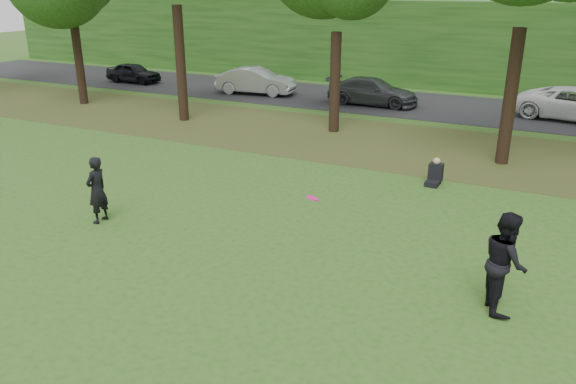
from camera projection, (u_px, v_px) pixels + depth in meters
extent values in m
plane|color=#295019|center=(214.00, 304.00, 11.12)|extent=(120.00, 120.00, 0.00)
cube|color=#483719|center=(396.00, 144.00, 22.05)|extent=(60.00, 7.00, 0.01)
cube|color=black|center=(439.00, 106.00, 28.78)|extent=(70.00, 7.00, 0.02)
cube|color=#183F12|center=(465.00, 46.00, 32.95)|extent=(70.00, 3.00, 5.00)
imported|color=black|center=(97.00, 190.00, 14.66)|extent=(0.45, 0.67, 1.79)
imported|color=black|center=(505.00, 262.00, 10.64)|extent=(1.05, 1.18, 2.02)
imported|color=black|center=(133.00, 73.00, 35.45)|extent=(3.59, 1.46, 1.22)
imported|color=#A3A3AA|center=(256.00, 81.00, 31.75)|extent=(4.66, 2.14, 1.48)
imported|color=#393C40|center=(373.00, 91.00, 29.00)|extent=(4.69, 1.93, 1.36)
cylinder|color=#FB1586|center=(313.00, 198.00, 11.76)|extent=(0.29, 0.30, 0.15)
cube|color=black|center=(433.00, 183.00, 17.61)|extent=(0.42, 0.57, 0.16)
cube|color=black|center=(436.00, 172.00, 17.74)|extent=(0.43, 0.35, 0.56)
sphere|color=tan|center=(437.00, 161.00, 17.62)|extent=(0.22, 0.22, 0.22)
cylinder|color=black|center=(79.00, 62.00, 28.81)|extent=(0.44, 0.44, 4.28)
cylinder|color=black|center=(181.00, 64.00, 25.11)|extent=(0.44, 0.44, 5.08)
cylinder|color=black|center=(335.00, 83.00, 23.33)|extent=(0.44, 0.44, 4.12)
cylinder|color=black|center=(510.00, 98.00, 19.01)|extent=(0.44, 0.44, 4.62)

